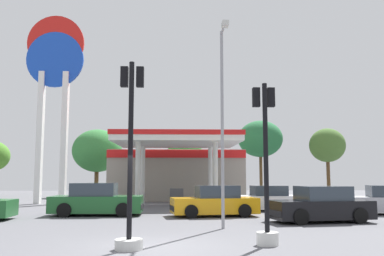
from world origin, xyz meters
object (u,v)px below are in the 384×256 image
Objects in this scene: car_3 at (97,201)px; station_pole_sign at (54,81)px; traffic_signal_1 at (130,178)px; tree_2 at (185,155)px; corner_streetlamp at (223,108)px; car_0 at (320,206)px; tree_4 at (327,146)px; tree_1 at (97,151)px; tree_3 at (260,139)px; traffic_signal_0 at (266,181)px; car_5 at (271,199)px; car_4 at (215,202)px.

station_pole_sign is at bearing 119.02° from car_3.
station_pole_sign is at bearing 112.25° from traffic_signal_1.
traffic_signal_1 is 0.88× the size of tree_2.
corner_streetlamp reaches higher than tree_2.
traffic_signal_1 is at bearing -126.10° from corner_streetlamp.
traffic_signal_1 is (7.62, -18.64, -6.89)m from station_pole_sign.
station_pole_sign is 21.28m from traffic_signal_1.
car_3 is at bearing 161.43° from car_0.
traffic_signal_1 is 0.79× the size of tree_4.
tree_1 reaches higher than car_3.
car_0 is 6.24m from corner_streetlamp.
station_pole_sign reaches higher than tree_2.
car_3 is at bearing -135.73° from tree_4.
station_pole_sign is at bearing 140.74° from car_0.
car_3 is at bearing -121.74° from tree_3.
tree_1 is (-10.22, 28.62, 2.56)m from traffic_signal_0.
car_3 reaches higher than car_5.
car_5 is 0.63× the size of tree_1.
car_3 is 0.59× the size of corner_streetlamp.
tree_2 is 13.57m from tree_4.
car_4 is 0.75× the size of tree_2.
car_0 is 10.64m from car_3.
station_pole_sign is at bearing 138.51° from car_4.
traffic_signal_0 is at bearing -121.59° from car_0.
car_4 is 22.51m from tree_1.
traffic_signal_1 is at bearing -107.96° from tree_3.
tree_2 is at bearing -2.43° from tree_1.
traffic_signal_0 is (6.53, -9.18, 1.08)m from car_3.
car_4 is at bearing -41.49° from station_pole_sign.
tree_4 is (11.73, 26.98, 3.01)m from traffic_signal_0.
car_5 is (-0.78, 5.94, -0.05)m from car_0.
traffic_signal_0 is 0.72× the size of tree_4.
car_5 is 18.16m from tree_4.
tree_2 is at bearing 75.95° from car_3.
traffic_signal_1 reaches higher than traffic_signal_0.
corner_streetlamp is (-12.56, -23.44, -0.31)m from tree_4.
tree_3 reaches higher than car_4.
tree_3 is at bearing 160.68° from tree_4.
traffic_signal_1 is 0.67× the size of corner_streetlamp.
tree_3 reaches higher than traffic_signal_1.
tree_1 reaches higher than traffic_signal_0.
station_pole_sign is 14.88m from tree_2.
car_0 is 6.89m from traffic_signal_0.
corner_streetlamp is (3.00, 4.11, 2.61)m from traffic_signal_1.
traffic_signal_1 is 0.79× the size of tree_1.
corner_streetlamp reaches higher than tree_3.
traffic_signal_0 is 28.40m from tree_2.
tree_3 is at bearing 6.10° from tree_2.
car_5 is at bearing -52.41° from tree_1.
station_pole_sign is 1.84× the size of tree_3.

